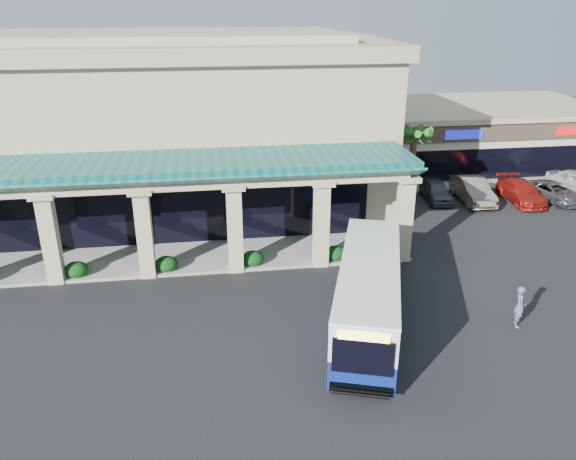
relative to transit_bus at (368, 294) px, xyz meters
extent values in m
plane|color=black|center=(-2.30, 1.00, -1.50)|extent=(110.00, 110.00, 0.00)
imported|color=#50516B|center=(6.46, -1.03, -0.54)|extent=(0.64, 0.80, 1.90)
imported|color=#444750|center=(9.38, 15.26, -0.80)|extent=(2.07, 4.26, 1.40)
imported|color=#78695C|center=(11.78, 14.60, -0.67)|extent=(2.13, 5.11, 1.65)
imported|color=maroon|center=(15.14, 14.10, -0.78)|extent=(2.29, 5.05, 1.43)
imported|color=#414447|center=(17.52, 13.91, -0.86)|extent=(3.26, 5.01, 1.28)
camera|label=1|loc=(-6.52, -20.39, 11.69)|focal=35.00mm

